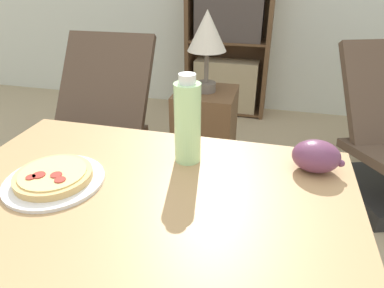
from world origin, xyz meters
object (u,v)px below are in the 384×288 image
Objects in this scene: side_table at (205,141)px; pizza_on_plate at (54,178)px; bookshelf at (228,47)px; table_lamp at (207,35)px; lounge_chair_near at (99,136)px; grape_bunch at (316,156)px; drink_bottle at (188,122)px.

pizza_on_plate is at bearing -98.76° from side_table.
bookshelf is 3.03× the size of table_lamp.
table_lamp reaches higher than lounge_chair_near.
grape_bunch is 0.54× the size of drink_bottle.
pizza_on_plate is 0.40m from drink_bottle.
lounge_chair_near reaches higher than pizza_on_plate.
drink_bottle is 0.42× the size of side_table.
pizza_on_plate is at bearing -92.64° from bookshelf.
grape_bunch is at bearing -60.94° from side_table.
grape_bunch is (0.69, 0.24, 0.03)m from pizza_on_plate.
side_table is 0.63m from table_lamp.
pizza_on_plate is at bearing -67.15° from lounge_chair_near.
drink_bottle is at bearing -81.46° from side_table.
pizza_on_plate is 1.86× the size of grape_bunch.
table_lamp is (-0.51, 0.92, 0.15)m from grape_bunch.
drink_bottle is 1.11m from side_table.
bookshelf is 1.31m from table_lamp.
drink_bottle reaches higher than side_table.
lounge_chair_near is 0.66× the size of bookshelf.
side_table is (0.18, 1.16, -0.45)m from pizza_on_plate.
table_lamp is (0.69, 0.05, 0.66)m from lounge_chair_near.
bookshelf reaches higher than side_table.
bookshelf is 1.30m from side_table.
pizza_on_plate is at bearing -98.76° from table_lamp.
pizza_on_plate is 1.00× the size of drink_bottle.
table_lamp is at bearing 2.56° from lounge_chair_near.
table_lamp reaches higher than drink_bottle.
grape_bunch is 1.06m from table_lamp.
table_lamp is (0.18, 1.16, 0.18)m from pizza_on_plate.
pizza_on_plate is 1.31m from lounge_chair_near.
drink_bottle reaches higher than pizza_on_plate.
bookshelf is (-0.58, 2.19, -0.19)m from grape_bunch.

